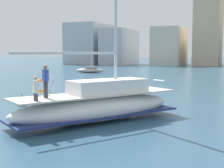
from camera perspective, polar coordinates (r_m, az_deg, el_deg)
ground_plane at (r=19.12m, az=-5.57°, el=-5.33°), size 400.00×400.00×0.00m
main_sailboat at (r=16.97m, az=-2.45°, el=-3.61°), size 7.09×9.43×12.28m
moored_sloop_far at (r=57.03m, az=-3.95°, el=2.55°), size 5.17×2.52×7.21m
mooring_buoy at (r=22.87m, az=-15.68°, el=-3.18°), size 0.68×0.68×0.94m
waterfront_buildings at (r=91.41m, az=18.53°, el=8.09°), size 84.37×19.47×23.47m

